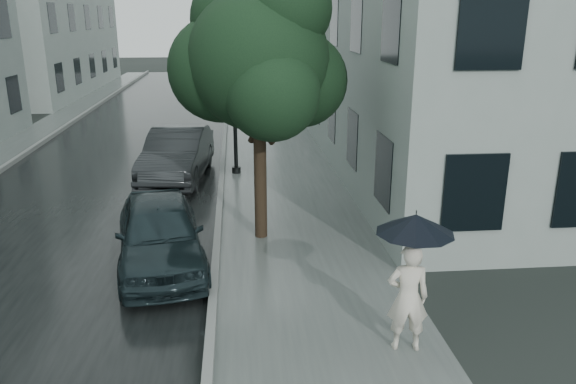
{
  "coord_description": "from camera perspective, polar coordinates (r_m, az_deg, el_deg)",
  "views": [
    {
      "loc": [
        -1.08,
        -8.12,
        4.78
      ],
      "look_at": [
        -0.07,
        2.79,
        1.3
      ],
      "focal_mm": 35.0,
      "sensor_mm": 36.0,
      "label": 1
    }
  ],
  "objects": [
    {
      "name": "lamp_post",
      "position": [
        17.19,
        -6.03,
        10.71
      ],
      "size": [
        0.82,
        0.47,
        4.77
      ],
      "rotation": [
        0.0,
        0.0,
        0.32
      ],
      "color": "black",
      "rests_on": "ground"
    },
    {
      "name": "building_near",
      "position": [
        28.39,
        8.42,
        16.87
      ],
      "size": [
        7.02,
        36.0,
        9.0
      ],
      "color": "gray",
      "rests_on": "ground"
    },
    {
      "name": "car_far",
      "position": [
        17.24,
        -11.19,
        3.79
      ],
      "size": [
        2.04,
        4.7,
        1.5
      ],
      "primitive_type": "imported",
      "rotation": [
        0.0,
        0.0,
        -0.1
      ],
      "color": "#25282A",
      "rests_on": "ground"
    },
    {
      "name": "pedestrian",
      "position": [
        8.48,
        12.08,
        -10.43
      ],
      "size": [
        0.65,
        0.47,
        1.67
      ],
      "primitive_type": "imported",
      "rotation": [
        0.0,
        0.0,
        3.02
      ],
      "color": "silver",
      "rests_on": "sidewalk"
    },
    {
      "name": "kerb_far",
      "position": [
        21.98,
        -25.14,
        3.57
      ],
      "size": [
        0.15,
        60.0,
        0.15
      ],
      "primitive_type": "cube",
      "color": "slate",
      "rests_on": "ground"
    },
    {
      "name": "asphalt_road",
      "position": [
        21.06,
        -16.11,
        3.8
      ],
      "size": [
        6.85,
        60.0,
        0.0
      ],
      "primitive_type": "cube",
      "color": "black",
      "rests_on": "ground"
    },
    {
      "name": "umbrella",
      "position": [
        8.06,
        12.83,
        -3.18
      ],
      "size": [
        1.43,
        1.43,
        1.23
      ],
      "rotation": [
        0.0,
        0.0,
        0.34
      ],
      "color": "black",
      "rests_on": "ground"
    },
    {
      "name": "building_far_b",
      "position": [
        40.18,
        -24.59,
        14.98
      ],
      "size": [
        7.02,
        18.0,
        8.0
      ],
      "color": "gray",
      "rests_on": "ground"
    },
    {
      "name": "ground",
      "position": [
        9.48,
        2.04,
        -12.65
      ],
      "size": [
        120.0,
        120.0,
        0.0
      ],
      "primitive_type": "plane",
      "color": "black",
      "rests_on": "ground"
    },
    {
      "name": "car_near",
      "position": [
        11.3,
        -12.91,
        -4.06
      ],
      "size": [
        2.26,
        4.24,
        1.37
      ],
      "primitive_type": "imported",
      "rotation": [
        0.0,
        0.0,
        0.17
      ],
      "color": "black",
      "rests_on": "ground"
    },
    {
      "name": "kerb_near",
      "position": [
        20.67,
        -6.54,
        4.34
      ],
      "size": [
        0.15,
        60.0,
        0.15
      ],
      "primitive_type": "cube",
      "color": "slate",
      "rests_on": "ground"
    },
    {
      "name": "sidewalk",
      "position": [
        20.72,
        -1.47,
        4.28
      ],
      "size": [
        3.5,
        60.0,
        0.01
      ],
      "primitive_type": "cube",
      "color": "slate",
      "rests_on": "ground"
    },
    {
      "name": "street_tree",
      "position": [
        11.92,
        -3.04,
        13.48
      ],
      "size": [
        3.83,
        3.48,
        5.79
      ],
      "color": "#332619",
      "rests_on": "ground"
    }
  ]
}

